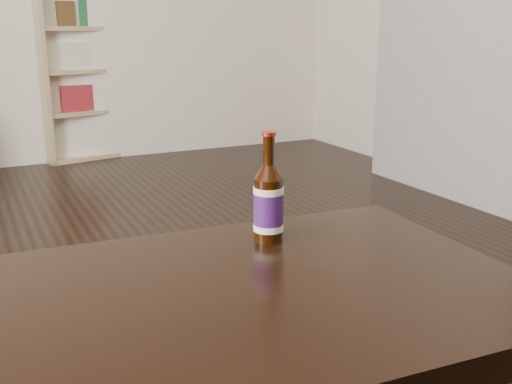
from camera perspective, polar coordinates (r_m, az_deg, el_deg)
name	(u,v)px	position (r m, az deg, el deg)	size (l,w,h in m)	color
bookshelf	(80,67)	(4.42, -16.37, 11.38)	(0.71, 0.44, 1.22)	tan
coffee_table	(203,326)	(1.09, -5.08, -12.58)	(1.22, 0.76, 0.44)	black
beer_bottle	(268,203)	(1.29, 1.20, -1.08)	(0.08, 0.08, 0.24)	black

